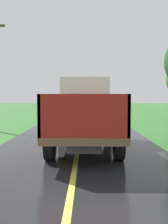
{
  "coord_description": "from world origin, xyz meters",
  "views": [
    {
      "loc": [
        0.3,
        2.17,
        1.96
      ],
      "look_at": [
        0.22,
        11.51,
        1.4
      ],
      "focal_mm": 35.46,
      "sensor_mm": 36.0,
      "label": 1
    }
  ],
  "objects": [
    {
      "name": "banana_truck_near",
      "position": [
        0.25,
        11.32,
        1.47
      ],
      "size": [
        2.38,
        5.82,
        2.8
      ],
      "color": "#2D2D30",
      "rests_on": "road_surface"
    }
  ]
}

